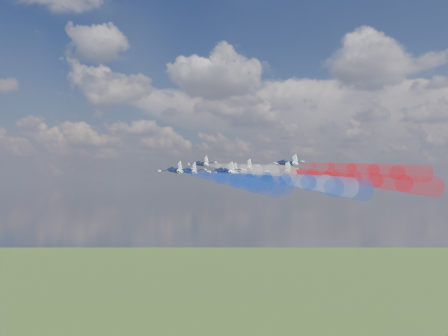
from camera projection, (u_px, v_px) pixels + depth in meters
The scene contains 16 objects.
jet_lead at pixel (201, 164), 158.79m from camera, with size 9.87×12.34×3.29m, color black, non-canonical shape.
trail_lead at pixel (243, 169), 132.98m from camera, with size 4.11×46.48×4.11m, color white, non-canonical shape.
jet_inner_left at pixel (189, 171), 143.61m from camera, with size 9.87×12.34×3.29m, color black, non-canonical shape.
trail_inner_left at pixel (233, 178), 117.81m from camera, with size 4.11×46.48×4.11m, color blue, non-canonical shape.
jet_inner_right at pixel (243, 167), 153.04m from camera, with size 9.87×12.34×3.29m, color black, non-canonical shape.
trail_inner_right at pixel (295, 173), 127.24m from camera, with size 4.11×46.48×4.11m, color red, non-canonical shape.
jet_outer_left at pixel (175, 170), 131.96m from camera, with size 9.87×12.34×3.29m, color black, non-canonical shape.
trail_outer_left at pixel (220, 178), 106.16m from camera, with size 4.11×46.48×4.11m, color blue, non-canonical shape.
jet_center_third at pixel (229, 172), 138.15m from camera, with size 9.87×12.34×3.29m, color black, non-canonical shape.
trail_center_third at pixel (284, 179), 112.35m from camera, with size 4.11×46.48×4.11m, color white, non-canonical shape.
jet_outer_right at pixel (287, 163), 146.54m from camera, with size 9.87×12.34×3.29m, color black, non-canonical shape.
trail_outer_right at pixel (351, 168), 120.74m from camera, with size 4.11×46.48×4.11m, color red, non-canonical shape.
jet_rear_left at pixel (225, 171), 125.05m from camera, with size 9.87×12.34×3.29m, color black, non-canonical shape.
trail_rear_left at pixel (286, 179), 99.25m from camera, with size 4.11×46.48×4.11m, color blue, non-canonical shape.
jet_rear_right at pixel (280, 171), 133.01m from camera, with size 9.87×12.34×3.29m, color black, non-canonical shape.
trail_rear_right at pixel (350, 178), 107.21m from camera, with size 4.11×46.48×4.11m, color red, non-canonical shape.
Camera 1 is at (47.75, -100.78, 131.59)m, focal length 39.07 mm.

